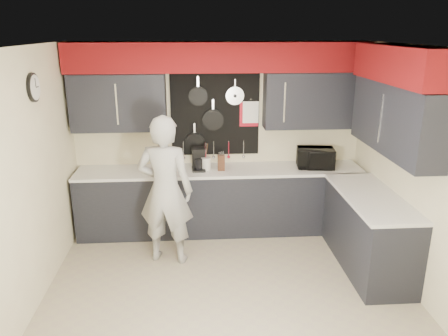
{
  "coord_description": "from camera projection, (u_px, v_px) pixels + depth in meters",
  "views": [
    {
      "loc": [
        -0.34,
        -4.23,
        2.76
      ],
      "look_at": [
        -0.01,
        0.5,
        1.24
      ],
      "focal_mm": 35.0,
      "sensor_mm": 36.0,
      "label": 1
    }
  ],
  "objects": [
    {
      "name": "ground",
      "position": [
        228.0,
        287.0,
        4.88
      ],
      "size": [
        4.0,
        4.0,
        0.0
      ],
      "primitive_type": "plane",
      "color": "tan",
      "rests_on": "ground"
    },
    {
      "name": "back_wall_assembly",
      "position": [
        220.0,
        87.0,
        5.79
      ],
      "size": [
        4.0,
        0.36,
        2.6
      ],
      "color": "#F4EBBC",
      "rests_on": "ground"
    },
    {
      "name": "right_wall_assembly",
      "position": [
        399.0,
        108.0,
        4.66
      ],
      "size": [
        0.36,
        3.5,
        2.6
      ],
      "color": "#F4EBBC",
      "rests_on": "ground"
    },
    {
      "name": "left_wall_assembly",
      "position": [
        30.0,
        178.0,
        4.36
      ],
      "size": [
        0.05,
        3.5,
        2.6
      ],
      "color": "#F4EBBC",
      "rests_on": "ground"
    },
    {
      "name": "base_cabinets",
      "position": [
        258.0,
        208.0,
        5.85
      ],
      "size": [
        3.95,
        2.2,
        0.92
      ],
      "color": "black",
      "rests_on": "ground"
    },
    {
      "name": "microwave",
      "position": [
        315.0,
        158.0,
        6.0
      ],
      "size": [
        0.53,
        0.39,
        0.27
      ],
      "primitive_type": "imported",
      "rotation": [
        0.0,
        0.0,
        -0.12
      ],
      "color": "black",
      "rests_on": "base_cabinets"
    },
    {
      "name": "knife_block",
      "position": [
        221.0,
        163.0,
        5.89
      ],
      "size": [
        0.1,
        0.1,
        0.21
      ],
      "primitive_type": "cube",
      "rotation": [
        0.0,
        0.0,
        -0.02
      ],
      "color": "#3C2813",
      "rests_on": "base_cabinets"
    },
    {
      "name": "utensil_crock",
      "position": [
        206.0,
        164.0,
        5.92
      ],
      "size": [
        0.13,
        0.13,
        0.17
      ],
      "primitive_type": "cylinder",
      "color": "white",
      "rests_on": "base_cabinets"
    },
    {
      "name": "coffee_maker",
      "position": [
        198.0,
        158.0,
        5.88
      ],
      "size": [
        0.19,
        0.22,
        0.32
      ],
      "rotation": [
        0.0,
        0.0,
        0.07
      ],
      "color": "black",
      "rests_on": "base_cabinets"
    },
    {
      "name": "person",
      "position": [
        165.0,
        191.0,
        5.19
      ],
      "size": [
        0.75,
        0.57,
        1.83
      ],
      "primitive_type": "imported",
      "rotation": [
        0.0,
        0.0,
        2.92
      ],
      "color": "#A8A8A5",
      "rests_on": "ground"
    }
  ]
}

